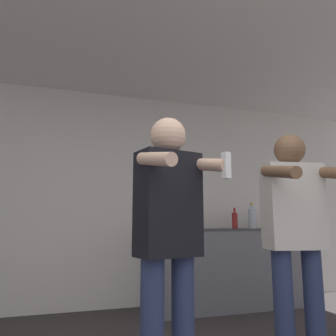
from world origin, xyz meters
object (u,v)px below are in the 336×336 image
(bottle_amber_bourbon, at_px, (196,218))
(person_woman_foreground, at_px, (169,234))
(person_man_side, at_px, (295,228))
(bottle_clear_vodka, at_px, (189,220))
(bottle_dark_rum, at_px, (235,220))
(bottle_red_label, at_px, (252,218))

(bottle_amber_bourbon, xyz_separation_m, person_woman_foreground, (-0.93, -1.89, -0.11))
(person_man_side, bearing_deg, bottle_clear_vodka, 94.26)
(person_woman_foreground, bearing_deg, person_man_side, 9.07)
(bottle_amber_bourbon, distance_m, bottle_dark_rum, 0.52)
(bottle_dark_rum, xyz_separation_m, person_man_side, (-0.48, -1.73, -0.06))
(bottle_amber_bourbon, height_order, person_man_side, person_man_side)
(bottle_amber_bourbon, bearing_deg, bottle_clear_vodka, 180.00)
(bottle_dark_rum, relative_size, person_woman_foreground, 0.16)
(bottle_clear_vodka, bearing_deg, bottle_red_label, -0.00)
(bottle_amber_bourbon, bearing_deg, bottle_red_label, 0.00)
(bottle_dark_rum, relative_size, bottle_red_label, 0.80)
(bottle_amber_bourbon, distance_m, person_man_side, 1.74)
(bottle_clear_vodka, relative_size, bottle_red_label, 0.84)
(bottle_amber_bourbon, relative_size, bottle_red_label, 0.98)
(bottle_dark_rum, distance_m, person_woman_foreground, 2.38)
(bottle_clear_vodka, distance_m, bottle_amber_bourbon, 0.09)
(person_woman_foreground, xyz_separation_m, person_man_side, (0.97, 0.15, 0.03))
(bottle_dark_rum, height_order, bottle_red_label, bottle_red_label)
(bottle_clear_vodka, bearing_deg, person_woman_foreground, -113.98)
(bottle_dark_rum, distance_m, bottle_red_label, 0.25)
(bottle_amber_bourbon, height_order, bottle_dark_rum, bottle_amber_bourbon)
(bottle_amber_bourbon, relative_size, bottle_dark_rum, 1.23)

